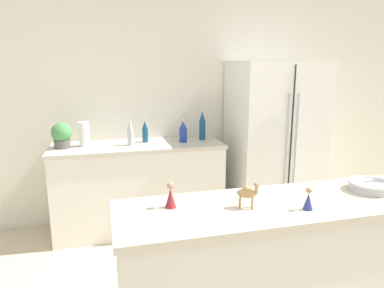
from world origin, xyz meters
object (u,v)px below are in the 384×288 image
refrigerator (274,142)px  camel_figurine (247,193)px  back_bottle_2 (130,133)px  fruit_bowl (370,186)px  paper_towel_roll (84,134)px  wise_man_figurine_crimson (171,196)px  potted_plant (61,135)px  back_bottle_0 (183,132)px  back_bottle_3 (145,132)px  wise_man_figurine_blue (308,200)px  back_bottle_1 (202,126)px

refrigerator → camel_figurine: (-1.15, -1.89, 0.19)m
back_bottle_2 → fruit_bowl: 2.24m
paper_towel_roll → wise_man_figurine_crimson: 1.96m
potted_plant → wise_man_figurine_crimson: size_ratio=1.84×
potted_plant → camel_figurine: bearing=-61.0°
back_bottle_0 → back_bottle_3: size_ratio=1.00×
refrigerator → fruit_bowl: refrigerator is taller
back_bottle_2 → camel_figurine: (0.43, -1.93, 0.02)m
refrigerator → fruit_bowl: size_ratio=7.18×
back_bottle_3 → wise_man_figurine_blue: (0.56, -2.14, 0.00)m
back_bottle_0 → paper_towel_roll: bearing=176.9°
potted_plant → back_bottle_0: bearing=-1.2°
back_bottle_1 → back_bottle_0: bearing=-162.3°
paper_towel_roll → back_bottle_1: size_ratio=0.76×
camel_figurine → wise_man_figurine_crimson: 0.39m
back_bottle_0 → back_bottle_2: 0.55m
back_bottle_2 → back_bottle_3: 0.20m
back_bottle_0 → back_bottle_2: back_bottle_2 is taller
wise_man_figurine_crimson → potted_plant: bearing=111.0°
refrigerator → camel_figurine: 2.22m
wise_man_figurine_crimson → camel_figurine: bearing=-15.7°
back_bottle_2 → camel_figurine: size_ratio=1.86×
back_bottle_0 → back_bottle_1: 0.25m
paper_towel_roll → back_bottle_2: bearing=-8.7°
camel_figurine → wise_man_figurine_blue: (0.29, -0.10, -0.03)m
paper_towel_roll → fruit_bowl: paper_towel_roll is taller
back_bottle_0 → wise_man_figurine_blue: 2.05m
back_bottle_2 → camel_figurine: 1.97m
back_bottle_2 → wise_man_figurine_crimson: bearing=-88.3°
paper_towel_roll → back_bottle_3: 0.61m
wise_man_figurine_blue → fruit_bowl: bearing=16.5°
wise_man_figurine_blue → back_bottle_3: bearing=104.6°
refrigerator → back_bottle_3: (-1.42, 0.16, 0.16)m
refrigerator → back_bottle_0: refrigerator is taller
wise_man_figurine_blue → wise_man_figurine_crimson: wise_man_figurine_crimson is taller
wise_man_figurine_blue → wise_man_figurine_crimson: bearing=163.0°
paper_towel_roll → camel_figurine: 2.18m
potted_plant → back_bottle_2: (0.66, -0.04, -0.01)m
back_bottle_0 → fruit_bowl: (0.67, -1.89, -0.02)m
back_bottle_0 → back_bottle_3: bearing=165.1°
back_bottle_2 → wise_man_figurine_blue: back_bottle_2 is taller
refrigerator → back_bottle_2: (-1.58, 0.04, 0.17)m
back_bottle_0 → back_bottle_3: 0.40m
back_bottle_3 → camel_figurine: (0.27, -2.04, 0.03)m
back_bottle_1 → fruit_bowl: 2.01m
paper_towel_roll → fruit_bowl: (1.67, -1.94, -0.03)m
back_bottle_0 → wise_man_figurine_blue: size_ratio=1.98×
paper_towel_roll → wise_man_figurine_blue: size_ratio=2.05×
wise_man_figurine_crimson → refrigerator: bearing=49.3°
potted_plant → back_bottle_1: (1.44, 0.05, 0.02)m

